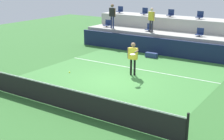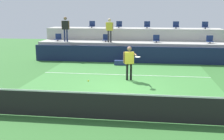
{
  "view_description": "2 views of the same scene",
  "coord_description": "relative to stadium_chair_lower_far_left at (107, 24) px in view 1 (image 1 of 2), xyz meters",
  "views": [
    {
      "loc": [
        8.04,
        -12.4,
        4.94
      ],
      "look_at": [
        0.52,
        -0.97,
        0.87
      ],
      "focal_mm": 51.12,
      "sensor_mm": 36.0,
      "label": 1
    },
    {
      "loc": [
        1.28,
        -12.31,
        3.47
      ],
      "look_at": [
        -0.21,
        -1.23,
        1.05
      ],
      "focal_mm": 44.77,
      "sensor_mm": 36.0,
      "label": 2
    }
  ],
  "objects": [
    {
      "name": "court_service_line",
      "position": [
        5.3,
        -4.83,
        -1.46
      ],
      "size": [
        9.0,
        0.06,
        0.0
      ],
      "primitive_type": "cube",
      "color": "white",
      "rests_on": "ground_plane"
    },
    {
      "name": "court_inner_paint",
      "position": [
        5.3,
        -6.23,
        -1.46
      ],
      "size": [
        9.0,
        10.0,
        0.01
      ],
      "primitive_type": "cube",
      "color": "#3D7F38",
      "rests_on": "ground_plane"
    },
    {
      "name": "sponsor_backboard",
      "position": [
        5.3,
        -1.23,
        -0.91
      ],
      "size": [
        13.0,
        0.16,
        1.1
      ],
      "primitive_type": "cube",
      "color": "#141E42",
      "rests_on": "ground_plane"
    },
    {
      "name": "spectator_in_grey",
      "position": [
        3.83,
        -0.38,
        0.77
      ],
      "size": [
        0.58,
        0.28,
        1.64
      ],
      "color": "#2D2D33",
      "rests_on": "seating_tier_lower"
    },
    {
      "name": "stadium_chair_lower_far_left",
      "position": [
        0.0,
        0.0,
        0.0
      ],
      "size": [
        0.44,
        0.4,
        0.52
      ],
      "color": "#2D2D33",
      "rests_on": "seating_tier_lower"
    },
    {
      "name": "seating_tier_lower",
      "position": [
        5.3,
        0.07,
        -0.84
      ],
      "size": [
        13.0,
        1.8,
        1.25
      ],
      "primitive_type": "cube",
      "color": "#ADAAA3",
      "rests_on": "ground_plane"
    },
    {
      "name": "stadium_chair_upper_mid_right",
      "position": [
        6.37,
        1.8,
        0.85
      ],
      "size": [
        0.44,
        0.4,
        0.52
      ],
      "color": "#2D2D33",
      "rests_on": "seating_tier_upper"
    },
    {
      "name": "equipment_bag",
      "position": [
        4.76,
        -2.11,
        -1.31
      ],
      "size": [
        0.76,
        0.28,
        0.3
      ],
      "primitive_type": "cube",
      "color": "navy",
      "rests_on": "ground_plane"
    },
    {
      "name": "stadium_chair_upper_far_left",
      "position": [
        -0.02,
        1.8,
        0.85
      ],
      "size": [
        0.44,
        0.4,
        0.52
      ],
      "color": "#2D2D33",
      "rests_on": "seating_tier_upper"
    },
    {
      "name": "tennis_net",
      "position": [
        5.3,
        -11.23,
        -0.97
      ],
      "size": [
        10.48,
        0.08,
        1.07
      ],
      "color": "black",
      "rests_on": "ground_plane"
    },
    {
      "name": "stadium_chair_upper_left",
      "position": [
        2.14,
        1.8,
        0.85
      ],
      "size": [
        0.44,
        0.4,
        0.52
      ],
      "color": "#2D2D33",
      "rests_on": "seating_tier_upper"
    },
    {
      "name": "stadium_chair_lower_left",
      "position": [
        3.5,
        0.0,
        0.0
      ],
      "size": [
        0.44,
        0.4,
        0.52
      ],
      "color": "#2D2D33",
      "rests_on": "seating_tier_lower"
    },
    {
      "name": "seating_tier_upper",
      "position": [
        5.3,
        1.87,
        -0.41
      ],
      "size": [
        13.0,
        1.8,
        2.1
      ],
      "primitive_type": "cube",
      "color": "#ADAAA3",
      "rests_on": "ground_plane"
    },
    {
      "name": "ground_plane",
      "position": [
        5.3,
        -7.23,
        -1.46
      ],
      "size": [
        40.0,
        40.0,
        0.0
      ],
      "primitive_type": "plane",
      "color": "#336B2D"
    },
    {
      "name": "stadium_chair_lower_right",
      "position": [
        7.04,
        0.0,
        0.0
      ],
      "size": [
        0.44,
        0.4,
        0.52
      ],
      "color": "#2D2D33",
      "rests_on": "seating_tier_lower"
    },
    {
      "name": "tennis_ball",
      "position": [
        4.28,
        -9.31,
        -0.68
      ],
      "size": [
        0.07,
        0.07,
        0.07
      ],
      "color": "#CCE033"
    },
    {
      "name": "tennis_player",
      "position": [
        5.62,
        -5.97,
        -0.42
      ],
      "size": [
        0.91,
        1.16,
        1.71
      ],
      "color": "black",
      "rests_on": "ground_plane"
    },
    {
      "name": "spectator_leaning_on_rail",
      "position": [
        0.7,
        -0.38,
        0.84
      ],
      "size": [
        0.61,
        0.26,
        1.74
      ],
      "color": "navy",
      "rests_on": "seating_tier_lower"
    },
    {
      "name": "stadium_chair_upper_mid_left",
      "position": [
        4.24,
        1.8,
        0.85
      ],
      "size": [
        0.44,
        0.4,
        0.52
      ],
      "color": "#2D2D33",
      "rests_on": "seating_tier_upper"
    }
  ]
}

